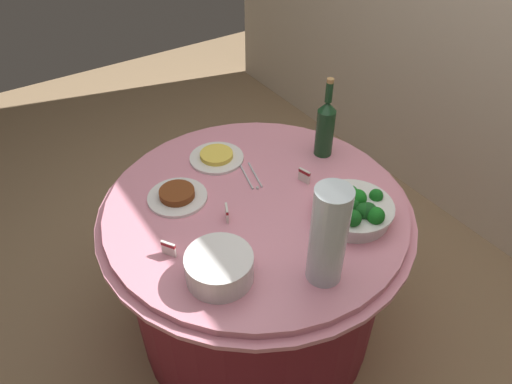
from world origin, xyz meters
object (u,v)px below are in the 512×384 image
Objects in this scene: food_plate_stir_fry at (177,195)px; label_placard_front at (304,175)px; decorative_fruit_vase at (328,240)px; serving_tongs at (251,177)px; broccoli_bowl at (355,209)px; food_plate_fried_egg at (217,157)px; wine_bottle at (325,126)px; plate_stack at (219,267)px; label_placard_mid at (227,212)px; label_placard_rear at (169,248)px.

label_placard_front is at bearing 68.35° from food_plate_stir_fry.
serving_tongs is (-0.53, 0.08, -0.15)m from decorative_fruit_vase.
food_plate_fried_egg is at bearing -158.79° from broccoli_bowl.
food_plate_stir_fry is at bearing -61.26° from food_plate_fried_egg.
plate_stack is at bearing -64.03° from wine_bottle.
label_placard_front is (-0.23, 0.51, -0.01)m from plate_stack.
broccoli_bowl is at bearing 21.21° from food_plate_fried_egg.
decorative_fruit_vase is at bearing -61.13° from broccoli_bowl.
decorative_fruit_vase is 0.48m from label_placard_front.
label_placard_mid is at bearing -87.33° from label_placard_front.
wine_bottle is at bearing 155.64° from broccoli_bowl.
label_placard_rear is at bearing -66.56° from serving_tongs.
plate_stack is at bearing 27.88° from label_placard_rear.
wine_bottle reaches higher than plate_stack.
label_placard_rear is (-0.20, -0.61, -0.01)m from broccoli_bowl.
plate_stack is at bearing -65.65° from label_placard_front.
label_placard_front and label_placard_rear have the same top height.
label_placard_mid is (-0.21, 0.15, -0.01)m from plate_stack.
wine_bottle is at bearing 115.97° from plate_stack.
broccoli_bowl is 5.09× the size of label_placard_mid.
label_placard_front is at bearing -176.49° from broccoli_bowl.
decorative_fruit_vase is 1.55× the size of food_plate_stir_fry.
broccoli_bowl is 1.33× the size of plate_stack.
food_plate_stir_fry is (-0.58, -0.21, -0.14)m from decorative_fruit_vase.
decorative_fruit_vase is at bearing -8.63° from serving_tongs.
food_plate_fried_egg is at bearing -163.95° from serving_tongs.
label_placard_rear is at bearing -84.31° from label_placard_front.
decorative_fruit_vase is at bearing -2.32° from food_plate_fried_egg.
food_plate_fried_egg is at bearing 177.68° from decorative_fruit_vase.
label_placard_front is at bearing 114.35° from plate_stack.
wine_bottle is at bearing 62.04° from food_plate_fried_egg.
food_plate_stir_fry is at bearing -98.93° from serving_tongs.
broccoli_bowl is 5.09× the size of label_placard_front.
label_placard_rear is (0.04, -0.24, 0.00)m from label_placard_mid.
broccoli_bowl is 1.27× the size of food_plate_stir_fry.
plate_stack is 0.77m from wine_bottle.
label_placard_rear reaches higher than food_plate_stir_fry.
label_placard_mid is at bearing 26.25° from food_plate_stir_fry.
wine_bottle is 2.02× the size of serving_tongs.
wine_bottle is 6.11× the size of label_placard_mid.
wine_bottle reaches higher than serving_tongs.
food_plate_stir_fry reaches higher than food_plate_fried_egg.
label_placard_rear is (0.24, -0.15, 0.02)m from food_plate_stir_fry.
label_placard_front is (-0.40, 0.23, -0.12)m from decorative_fruit_vase.
food_plate_stir_fry is at bearing -159.61° from decorative_fruit_vase.
decorative_fruit_vase is at bearing -39.55° from wine_bottle.
serving_tongs is at bearing 81.07° from food_plate_stir_fry.
label_placard_mid is (0.12, -0.53, -0.10)m from wine_bottle.
plate_stack reaches higher than food_plate_fried_egg.
food_plate_fried_egg is 4.00× the size of label_placard_front.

